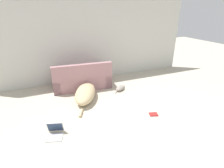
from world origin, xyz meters
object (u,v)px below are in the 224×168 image
object	(u,v)px
book_red	(154,114)
laptop_open	(55,131)
cat	(120,88)
dog	(86,92)
couch	(82,79)

from	to	relation	value
book_red	laptop_open	bearing A→B (deg)	176.05
cat	book_red	xyz separation A→B (m)	(0.15, -1.51, -0.05)
dog	laptop_open	bearing A→B (deg)	166.06
couch	book_red	distance (m)	2.48
dog	laptop_open	world-z (taller)	dog
couch	cat	distance (m)	1.22
couch	dog	bearing A→B (deg)	88.02
couch	book_red	xyz separation A→B (m)	(1.15, -2.18, -0.25)
laptop_open	couch	bearing A→B (deg)	80.36
cat	book_red	world-z (taller)	cat
dog	book_red	bearing A→B (deg)	-116.02
couch	dog	xyz separation A→B (m)	(-0.08, -0.77, -0.09)
cat	couch	bearing A→B (deg)	112.35
dog	cat	bearing A→B (deg)	-62.35
dog	laptop_open	xyz separation A→B (m)	(-0.94, -1.26, -0.09)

